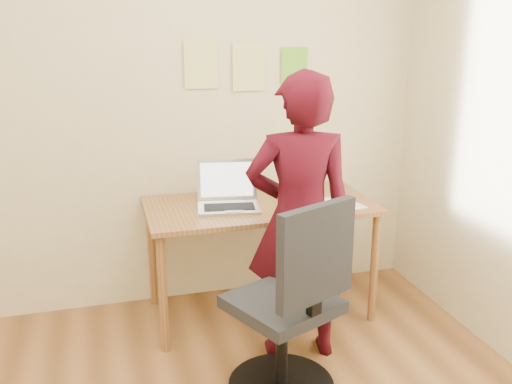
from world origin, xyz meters
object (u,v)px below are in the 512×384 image
object	(u,v)px
phone	(289,209)
person	(299,219)
desk	(260,217)
laptop	(228,198)
office_chair	(292,315)

from	to	relation	value
phone	person	world-z (taller)	person
desk	phone	world-z (taller)	phone
phone	person	distance (m)	0.33
laptop	phone	bearing A→B (deg)	-17.93
desk	office_chair	distance (m)	0.91
desk	laptop	size ratio (longest dim) A/B	3.37
desk	laptop	distance (m)	0.25
office_chair	person	distance (m)	0.55
desk	laptop	world-z (taller)	laptop
person	phone	bearing A→B (deg)	-88.73
desk	office_chair	world-z (taller)	office_chair
laptop	office_chair	distance (m)	0.95
office_chair	person	bearing A→B (deg)	42.01
laptop	desk	bearing A→B (deg)	9.57
person	laptop	bearing A→B (deg)	-49.44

